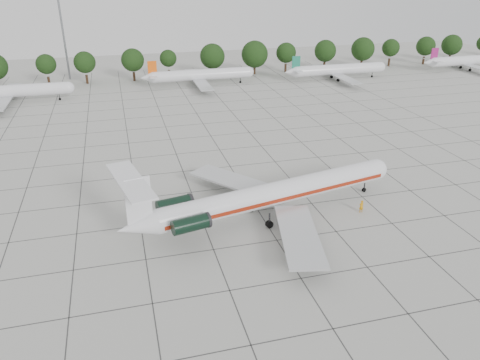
{
  "coord_description": "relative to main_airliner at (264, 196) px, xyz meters",
  "views": [
    {
      "loc": [
        -17.19,
        -54.41,
        31.04
      ],
      "look_at": [
        -1.77,
        3.02,
        3.5
      ],
      "focal_mm": 35.0,
      "sensor_mm": 36.0,
      "label": 1
    }
  ],
  "objects": [
    {
      "name": "ground",
      "position": [
        -0.11,
        2.27,
        -3.33
      ],
      "size": [
        260.0,
        260.0,
        0.0
      ],
      "primitive_type": "plane",
      "color": "#B5B5AD",
      "rests_on": "ground"
    },
    {
      "name": "apron_joints",
      "position": [
        -0.11,
        17.27,
        -3.32
      ],
      "size": [
        170.0,
        170.0,
        0.02
      ],
      "primitive_type": "cube",
      "color": "#383838",
      "rests_on": "ground"
    },
    {
      "name": "main_airliner",
      "position": [
        0.0,
        0.0,
        0.0
      ],
      "size": [
        39.79,
        30.88,
        9.43
      ],
      "rotation": [
        0.0,
        0.0,
        0.22
      ],
      "color": "silver",
      "rests_on": "ground"
    },
    {
      "name": "ground_crew",
      "position": [
        13.39,
        -1.89,
        -2.42
      ],
      "size": [
        0.68,
        0.47,
        1.81
      ],
      "primitive_type": "imported",
      "rotation": [
        0.0,
        0.0,
        3.2
      ],
      "color": "orange",
      "rests_on": "ground"
    },
    {
      "name": "bg_airliner_b",
      "position": [
        -42.58,
        70.43,
        -0.42
      ],
      "size": [
        28.24,
        27.2,
        7.4
      ],
      "color": "silver",
      "rests_on": "ground"
    },
    {
      "name": "bg_airliner_c",
      "position": [
        5.98,
        76.66,
        -0.42
      ],
      "size": [
        28.24,
        27.2,
        7.4
      ],
      "color": "silver",
      "rests_on": "ground"
    },
    {
      "name": "bg_airliner_d",
      "position": [
        46.16,
        73.42,
        -0.42
      ],
      "size": [
        28.24,
        27.2,
        7.4
      ],
      "color": "silver",
      "rests_on": "ground"
    },
    {
      "name": "bg_airliner_e",
      "position": [
        93.0,
        75.51,
        -0.42
      ],
      "size": [
        28.24,
        27.2,
        7.4
      ],
      "color": "silver",
      "rests_on": "ground"
    },
    {
      "name": "tree_line",
      "position": [
        -11.8,
        87.27,
        2.65
      ],
      "size": [
        249.86,
        8.44,
        10.22
      ],
      "color": "#332114",
      "rests_on": "ground"
    },
    {
      "name": "floodlight_mast",
      "position": [
        -30.11,
        94.27,
        10.95
      ],
      "size": [
        1.6,
        1.6,
        25.45
      ],
      "color": "slate",
      "rests_on": "ground"
    }
  ]
}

